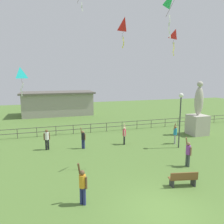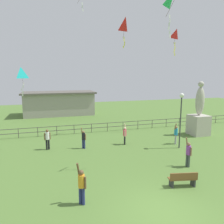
# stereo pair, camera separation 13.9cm
# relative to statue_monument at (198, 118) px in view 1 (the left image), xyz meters

# --- Properties ---
(ground_plane) EXTENTS (80.00, 80.00, 0.00)m
(ground_plane) POSITION_rel_statue_monument_xyz_m (-9.80, -10.11, -1.68)
(ground_plane) COLOR #517533
(statue_monument) EXTENTS (1.71, 1.71, 5.36)m
(statue_monument) POSITION_rel_statue_monument_xyz_m (0.00, 0.00, 0.00)
(statue_monument) COLOR #B2AD9E
(statue_monument) RESTS_ON ground_plane
(lamppost) EXTENTS (0.36, 0.36, 4.53)m
(lamppost) POSITION_rel_statue_monument_xyz_m (-4.20, -3.00, 1.61)
(lamppost) COLOR #38383D
(lamppost) RESTS_ON ground_plane
(park_bench) EXTENTS (1.55, 0.71, 0.85)m
(park_bench) POSITION_rel_statue_monument_xyz_m (-7.72, -8.54, -1.21)
(park_bench) COLOR brown
(park_bench) RESTS_ON ground_plane
(person_0) EXTENTS (0.35, 0.46, 1.81)m
(person_0) POSITION_rel_statue_monument_xyz_m (-8.18, -0.83, -0.77)
(person_0) COLOR black
(person_0) RESTS_ON ground_plane
(person_1) EXTENTS (0.43, 0.42, 1.87)m
(person_1) POSITION_rel_statue_monument_xyz_m (-3.89, -1.99, -0.74)
(person_1) COLOR #99999E
(person_1) RESTS_ON ground_plane
(person_2) EXTENTS (0.41, 0.48, 1.97)m
(person_2) POSITION_rel_statue_monument_xyz_m (-13.11, -8.55, -0.69)
(person_2) COLOR navy
(person_2) RESTS_ON ground_plane
(person_3) EXTENTS (0.40, 0.39, 1.76)m
(person_3) POSITION_rel_statue_monument_xyz_m (-11.75, -0.85, -0.79)
(person_3) COLOR navy
(person_3) RESTS_ON ground_plane
(person_4) EXTENTS (0.30, 0.52, 1.93)m
(person_4) POSITION_rel_statue_monument_xyz_m (-5.84, -6.39, -0.71)
(person_4) COLOR #3F4C47
(person_4) RESTS_ON ground_plane
(person_5) EXTENTS (0.50, 0.31, 1.67)m
(person_5) POSITION_rel_statue_monument_xyz_m (-14.56, -0.27, -0.71)
(person_5) COLOR black
(person_5) RESTS_ON ground_plane
(kite_1) EXTENTS (0.93, 0.90, 2.63)m
(kite_1) POSITION_rel_statue_monument_xyz_m (-7.18, -6.14, 8.44)
(kite_1) COLOR #1EB759
(kite_2) EXTENTS (0.78, 0.65, 2.30)m
(kite_2) POSITION_rel_statue_monument_xyz_m (-16.30, 0.86, 4.32)
(kite_2) COLOR #19B2B2
(kite_4) EXTENTS (1.16, 0.79, 2.54)m
(kite_4) POSITION_rel_statue_monument_xyz_m (-1.85, 1.77, 8.20)
(kite_4) COLOR red
(kite_5) EXTENTS (0.89, 0.84, 2.83)m
(kite_5) POSITION_rel_statue_monument_xyz_m (-6.94, 2.58, 8.96)
(kite_5) COLOR red
(waterfront_railing) EXTENTS (36.04, 0.06, 0.95)m
(waterfront_railing) POSITION_rel_statue_monument_xyz_m (-10.15, 3.89, -1.04)
(waterfront_railing) COLOR #4C4742
(waterfront_railing) RESTS_ON ground_plane
(pavilion_building) EXTENTS (10.65, 5.19, 3.49)m
(pavilion_building) POSITION_rel_statue_monument_xyz_m (-12.69, 15.89, 0.09)
(pavilion_building) COLOR gray
(pavilion_building) RESTS_ON ground_plane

